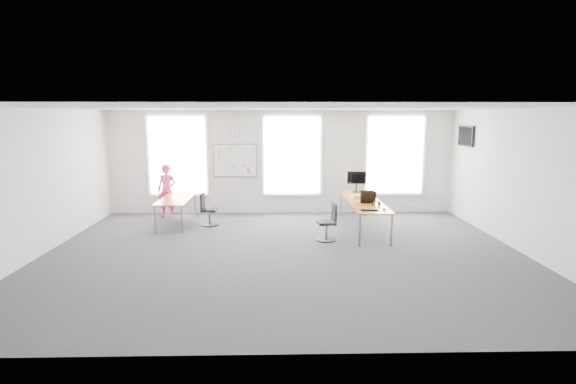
{
  "coord_description": "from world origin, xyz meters",
  "views": [
    {
      "loc": [
        -0.12,
        -9.02,
        2.86
      ],
      "look_at": [
        0.12,
        1.2,
        1.1
      ],
      "focal_mm": 28.0,
      "sensor_mm": 36.0,
      "label": 1
    }
  ],
  "objects_px": {
    "chair_right": "(329,224)",
    "person": "(167,191)",
    "desk_left": "(176,200)",
    "headphones": "(376,203)",
    "monitor": "(357,180)",
    "desk_right": "(363,202)",
    "keyboard": "(369,210)",
    "chair_left": "(208,211)"
  },
  "relations": [
    {
      "from": "person",
      "to": "chair_right",
      "type": "bearing_deg",
      "value": -19.81
    },
    {
      "from": "person",
      "to": "keyboard",
      "type": "xyz_separation_m",
      "value": [
        5.16,
        -2.72,
        0.0
      ]
    },
    {
      "from": "desk_right",
      "to": "keyboard",
      "type": "bearing_deg",
      "value": -94.87
    },
    {
      "from": "desk_right",
      "to": "desk_left",
      "type": "relative_size",
      "value": 1.59
    },
    {
      "from": "chair_left",
      "to": "person",
      "type": "bearing_deg",
      "value": 57.03
    },
    {
      "from": "chair_right",
      "to": "desk_left",
      "type": "bearing_deg",
      "value": -119.49
    },
    {
      "from": "headphones",
      "to": "chair_left",
      "type": "bearing_deg",
      "value": 168.21
    },
    {
      "from": "headphones",
      "to": "monitor",
      "type": "distance_m",
      "value": 1.89
    },
    {
      "from": "person",
      "to": "desk_left",
      "type": "bearing_deg",
      "value": -52.02
    },
    {
      "from": "keyboard",
      "to": "monitor",
      "type": "height_order",
      "value": "monitor"
    },
    {
      "from": "desk_left",
      "to": "chair_right",
      "type": "relative_size",
      "value": 2.24
    },
    {
      "from": "person",
      "to": "monitor",
      "type": "distance_m",
      "value": 5.31
    },
    {
      "from": "chair_left",
      "to": "person",
      "type": "xyz_separation_m",
      "value": [
        -1.28,
        0.98,
        0.38
      ]
    },
    {
      "from": "chair_right",
      "to": "keyboard",
      "type": "relative_size",
      "value": 2.13
    },
    {
      "from": "desk_right",
      "to": "chair_left",
      "type": "bearing_deg",
      "value": 172.37
    },
    {
      "from": "desk_right",
      "to": "person",
      "type": "distance_m",
      "value": 5.47
    },
    {
      "from": "desk_right",
      "to": "person",
      "type": "height_order",
      "value": "person"
    },
    {
      "from": "keyboard",
      "to": "monitor",
      "type": "relative_size",
      "value": 0.7
    },
    {
      "from": "person",
      "to": "headphones",
      "type": "relative_size",
      "value": 8.48
    },
    {
      "from": "desk_left",
      "to": "keyboard",
      "type": "bearing_deg",
      "value": -21.72
    },
    {
      "from": "chair_right",
      "to": "chair_left",
      "type": "bearing_deg",
      "value": -122.93
    },
    {
      "from": "desk_left",
      "to": "person",
      "type": "distance_m",
      "value": 0.96
    },
    {
      "from": "desk_right",
      "to": "chair_left",
      "type": "xyz_separation_m",
      "value": [
        -3.98,
        0.53,
        -0.33
      ]
    },
    {
      "from": "chair_left",
      "to": "person",
      "type": "distance_m",
      "value": 1.65
    },
    {
      "from": "chair_right",
      "to": "keyboard",
      "type": "bearing_deg",
      "value": 68.06
    },
    {
      "from": "keyboard",
      "to": "monitor",
      "type": "bearing_deg",
      "value": 76.19
    },
    {
      "from": "person",
      "to": "keyboard",
      "type": "distance_m",
      "value": 5.83
    },
    {
      "from": "chair_right",
      "to": "monitor",
      "type": "distance_m",
      "value": 2.52
    },
    {
      "from": "chair_right",
      "to": "monitor",
      "type": "xyz_separation_m",
      "value": [
        1.01,
        2.2,
        0.72
      ]
    },
    {
      "from": "chair_right",
      "to": "person",
      "type": "xyz_separation_m",
      "value": [
        -4.28,
        2.48,
        0.37
      ]
    },
    {
      "from": "desk_left",
      "to": "keyboard",
      "type": "height_order",
      "value": "keyboard"
    },
    {
      "from": "desk_left",
      "to": "chair_left",
      "type": "bearing_deg",
      "value": -9.25
    },
    {
      "from": "desk_left",
      "to": "headphones",
      "type": "distance_m",
      "value": 5.16
    },
    {
      "from": "monitor",
      "to": "chair_right",
      "type": "bearing_deg",
      "value": -109.08
    },
    {
      "from": "chair_left",
      "to": "monitor",
      "type": "distance_m",
      "value": 4.14
    },
    {
      "from": "desk_left",
      "to": "monitor",
      "type": "bearing_deg",
      "value": 6.59
    },
    {
      "from": "keyboard",
      "to": "chair_right",
      "type": "bearing_deg",
      "value": 153.87
    },
    {
      "from": "desk_right",
      "to": "chair_right",
      "type": "xyz_separation_m",
      "value": [
        -0.98,
        -0.97,
        -0.32
      ]
    },
    {
      "from": "desk_left",
      "to": "keyboard",
      "type": "distance_m",
      "value": 5.08
    },
    {
      "from": "desk_right",
      "to": "chair_right",
      "type": "relative_size",
      "value": 3.56
    },
    {
      "from": "chair_left",
      "to": "desk_right",
      "type": "bearing_deg",
      "value": -93.15
    },
    {
      "from": "person",
      "to": "keyboard",
      "type": "relative_size",
      "value": 3.71
    }
  ]
}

